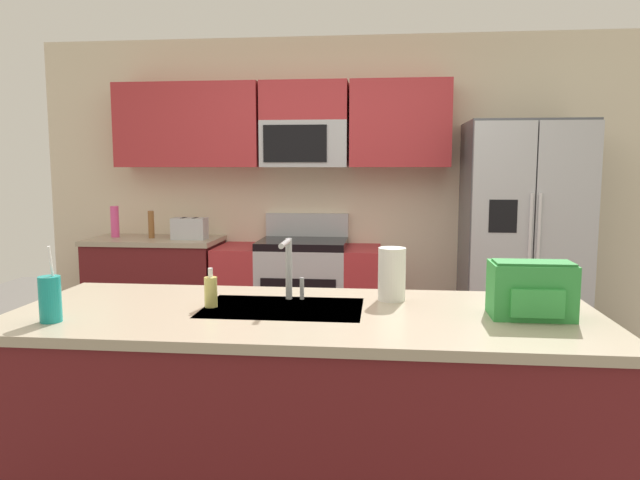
{
  "coord_description": "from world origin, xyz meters",
  "views": [
    {
      "loc": [
        0.42,
        -3.03,
        1.5
      ],
      "look_at": [
        0.03,
        0.6,
        1.05
      ],
      "focal_mm": 33.23,
      "sensor_mm": 36.0,
      "label": 1
    }
  ],
  "objects_px": {
    "sink_faucet": "(289,264)",
    "backpack": "(531,289)",
    "soap_dispenser": "(211,291)",
    "pepper_mill": "(151,224)",
    "bottle_pink": "(115,222)",
    "range_oven": "(299,294)",
    "refrigerator": "(522,241)",
    "toaster": "(190,228)",
    "paper_towel_roll": "(392,274)",
    "drink_cup_teal": "(50,299)"
  },
  "relations": [
    {
      "from": "drink_cup_teal",
      "to": "pepper_mill",
      "type": "bearing_deg",
      "value": 104.11
    },
    {
      "from": "bottle_pink",
      "to": "soap_dispenser",
      "type": "relative_size",
      "value": 1.57
    },
    {
      "from": "range_oven",
      "to": "toaster",
      "type": "distance_m",
      "value": 1.06
    },
    {
      "from": "bottle_pink",
      "to": "soap_dispenser",
      "type": "distance_m",
      "value": 2.88
    },
    {
      "from": "refrigerator",
      "to": "pepper_mill",
      "type": "relative_size",
      "value": 8.01
    },
    {
      "from": "toaster",
      "to": "backpack",
      "type": "distance_m",
      "value": 3.24
    },
    {
      "from": "backpack",
      "to": "toaster",
      "type": "bearing_deg",
      "value": 132.82
    },
    {
      "from": "refrigerator",
      "to": "toaster",
      "type": "distance_m",
      "value": 2.7
    },
    {
      "from": "pepper_mill",
      "to": "bottle_pink",
      "type": "distance_m",
      "value": 0.34
    },
    {
      "from": "pepper_mill",
      "to": "sink_faucet",
      "type": "bearing_deg",
      "value": -55.3
    },
    {
      "from": "bottle_pink",
      "to": "soap_dispenser",
      "type": "height_order",
      "value": "bottle_pink"
    },
    {
      "from": "soap_dispenser",
      "to": "backpack",
      "type": "height_order",
      "value": "backpack"
    },
    {
      "from": "bottle_pink",
      "to": "backpack",
      "type": "relative_size",
      "value": 0.84
    },
    {
      "from": "range_oven",
      "to": "soap_dispenser",
      "type": "bearing_deg",
      "value": -90.9
    },
    {
      "from": "pepper_mill",
      "to": "sink_faucet",
      "type": "relative_size",
      "value": 0.82
    },
    {
      "from": "range_oven",
      "to": "paper_towel_roll",
      "type": "distance_m",
      "value": 2.37
    },
    {
      "from": "pepper_mill",
      "to": "drink_cup_teal",
      "type": "height_order",
      "value": "drink_cup_teal"
    },
    {
      "from": "refrigerator",
      "to": "pepper_mill",
      "type": "xyz_separation_m",
      "value": [
        -3.05,
        0.07,
        0.09
      ]
    },
    {
      "from": "pepper_mill",
      "to": "paper_towel_roll",
      "type": "relative_size",
      "value": 0.96
    },
    {
      "from": "soap_dispenser",
      "to": "paper_towel_roll",
      "type": "distance_m",
      "value": 0.81
    },
    {
      "from": "range_oven",
      "to": "sink_faucet",
      "type": "xyz_separation_m",
      "value": [
        0.28,
        -2.23,
        0.62
      ]
    },
    {
      "from": "sink_faucet",
      "to": "soap_dispenser",
      "type": "bearing_deg",
      "value": -153.26
    },
    {
      "from": "refrigerator",
      "to": "bottle_pink",
      "type": "relative_size",
      "value": 6.92
    },
    {
      "from": "drink_cup_teal",
      "to": "backpack",
      "type": "distance_m",
      "value": 1.9
    },
    {
      "from": "bottle_pink",
      "to": "backpack",
      "type": "xyz_separation_m",
      "value": [
        2.89,
        -2.46,
        -0.02
      ]
    },
    {
      "from": "bottle_pink",
      "to": "backpack",
      "type": "bearing_deg",
      "value": -40.35
    },
    {
      "from": "pepper_mill",
      "to": "sink_faucet",
      "type": "xyz_separation_m",
      "value": [
        1.54,
        -2.23,
        0.05
      ]
    },
    {
      "from": "range_oven",
      "to": "bottle_pink",
      "type": "distance_m",
      "value": 1.71
    },
    {
      "from": "refrigerator",
      "to": "bottle_pink",
      "type": "height_order",
      "value": "refrigerator"
    },
    {
      "from": "range_oven",
      "to": "toaster",
      "type": "relative_size",
      "value": 4.86
    },
    {
      "from": "refrigerator",
      "to": "toaster",
      "type": "bearing_deg",
      "value": 179.59
    },
    {
      "from": "refrigerator",
      "to": "drink_cup_teal",
      "type": "xyz_separation_m",
      "value": [
        -2.37,
        -2.63,
        0.07
      ]
    },
    {
      "from": "range_oven",
      "to": "bottle_pink",
      "type": "relative_size",
      "value": 5.09
    },
    {
      "from": "refrigerator",
      "to": "bottle_pink",
      "type": "distance_m",
      "value": 3.39
    },
    {
      "from": "refrigerator",
      "to": "toaster",
      "type": "xyz_separation_m",
      "value": [
        -2.7,
        0.02,
        0.07
      ]
    },
    {
      "from": "pepper_mill",
      "to": "bottle_pink",
      "type": "xyz_separation_m",
      "value": [
        -0.34,
        0.03,
        0.02
      ]
    },
    {
      "from": "refrigerator",
      "to": "toaster",
      "type": "height_order",
      "value": "refrigerator"
    },
    {
      "from": "refrigerator",
      "to": "paper_towel_roll",
      "type": "relative_size",
      "value": 7.71
    },
    {
      "from": "refrigerator",
      "to": "sink_faucet",
      "type": "xyz_separation_m",
      "value": [
        -1.51,
        -2.16,
        0.14
      ]
    },
    {
      "from": "bottle_pink",
      "to": "toaster",
      "type": "bearing_deg",
      "value": -6.68
    },
    {
      "from": "sink_faucet",
      "to": "backpack",
      "type": "height_order",
      "value": "sink_faucet"
    },
    {
      "from": "soap_dispenser",
      "to": "pepper_mill",
      "type": "bearing_deg",
      "value": 117.19
    },
    {
      "from": "paper_towel_roll",
      "to": "pepper_mill",
      "type": "bearing_deg",
      "value": 132.66
    },
    {
      "from": "soap_dispenser",
      "to": "paper_towel_roll",
      "type": "height_order",
      "value": "paper_towel_roll"
    },
    {
      "from": "bottle_pink",
      "to": "paper_towel_roll",
      "type": "distance_m",
      "value": 3.22
    },
    {
      "from": "pepper_mill",
      "to": "drink_cup_teal",
      "type": "bearing_deg",
      "value": -75.89
    },
    {
      "from": "soap_dispenser",
      "to": "sink_faucet",
      "type": "bearing_deg",
      "value": 26.74
    },
    {
      "from": "toaster",
      "to": "backpack",
      "type": "height_order",
      "value": "backpack"
    },
    {
      "from": "range_oven",
      "to": "backpack",
      "type": "xyz_separation_m",
      "value": [
        1.29,
        -2.43,
        0.57
      ]
    },
    {
      "from": "paper_towel_roll",
      "to": "toaster",
      "type": "bearing_deg",
      "value": 127.85
    }
  ]
}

